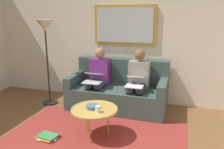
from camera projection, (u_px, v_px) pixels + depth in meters
wall_rear at (125, 38)px, 4.69m from camera, size 6.00×0.12×2.60m
area_rug at (94, 138)px, 3.40m from camera, size 2.60×1.80×0.01m
couch at (119, 91)px, 4.50m from camera, size 1.83×0.90×0.90m
framed_mirror at (124, 25)px, 4.54m from camera, size 1.23×0.05×0.77m
coffee_table at (94, 110)px, 3.35m from camera, size 0.68×0.68×0.45m
cup at (98, 109)px, 3.22m from camera, size 0.07×0.07×0.09m
bowl at (93, 107)px, 3.36m from camera, size 0.19×0.19×0.05m
person_left at (138, 79)px, 4.24m from camera, size 0.38×0.58×1.14m
laptop_white at (135, 81)px, 4.03m from camera, size 0.30×0.38×0.17m
person_right at (98, 76)px, 4.47m from camera, size 0.38×0.58×1.14m
laptop_silver at (94, 78)px, 4.25m from camera, size 0.33×0.39×0.17m
magazine_stack at (48, 137)px, 3.38m from camera, size 0.33×0.27×0.05m
standing_lamp at (46, 35)px, 4.38m from camera, size 0.32×0.32×1.66m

